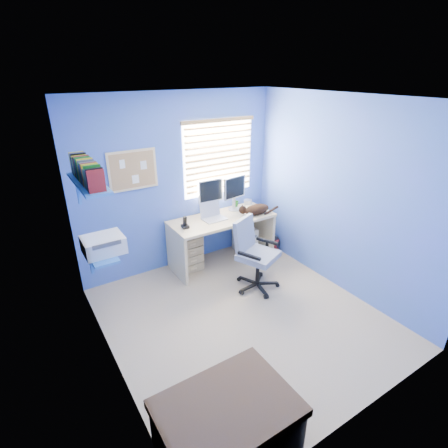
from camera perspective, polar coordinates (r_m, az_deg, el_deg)
floor at (r=4.38m, az=3.01°, el=-14.88°), size 3.00×3.20×0.00m
ceiling at (r=3.41m, az=3.97°, el=19.82°), size 3.00×3.20×0.00m
wall_back at (r=5.02m, az=-7.33°, el=6.51°), size 3.00×0.01×2.50m
wall_front at (r=2.76m, az=23.53°, el=-11.19°), size 3.00×0.01×2.50m
wall_left at (r=3.17m, az=-19.30°, el=-5.66°), size 0.01×3.20×2.50m
wall_right at (r=4.70m, az=18.49°, el=4.22°), size 0.01×3.20×2.50m
desk at (r=5.29m, az=-0.33°, el=-2.64°), size 1.56×0.65×0.74m
laptop at (r=5.03m, az=-1.60°, el=1.90°), size 0.34×0.27×0.22m
monitor_left at (r=5.19m, az=-2.27°, el=4.47°), size 0.40×0.14×0.54m
monitor_right at (r=5.33m, az=1.63°, el=5.04°), size 0.41×0.18×0.54m
phone at (r=4.81m, az=-6.40°, el=0.32°), size 0.10×0.12×0.17m
mug at (r=5.50m, az=1.85°, el=3.22°), size 0.10×0.09×0.10m
cd_spindle at (r=5.66m, az=3.91°, el=3.64°), size 0.13×0.13×0.07m
cat at (r=5.26m, az=5.39°, el=2.39°), size 0.47×0.35×0.15m
tower_pc at (r=5.65m, az=3.41°, el=-2.48°), size 0.22×0.45×0.45m
drawer_boxes at (r=5.18m, az=-5.73°, el=-4.68°), size 0.35×0.28×0.54m
yellow_book at (r=5.49m, az=3.41°, el=-4.60°), size 0.03×0.17×0.24m
backpack at (r=5.71m, az=7.95°, el=-3.22°), size 0.31×0.28×0.30m
bed_corner at (r=3.10m, az=0.50°, el=-30.11°), size 0.98×0.70×0.47m
office_chair at (r=4.73m, az=5.02°, el=-6.35°), size 0.74×0.74×0.97m
window_blinds at (r=5.21m, az=-0.79°, el=10.78°), size 1.15×0.05×1.10m
corkboard at (r=4.69m, az=-14.66°, el=8.49°), size 0.64×0.02×0.52m
wall_shelves at (r=3.79m, az=-20.40°, el=2.21°), size 0.42×0.90×1.05m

